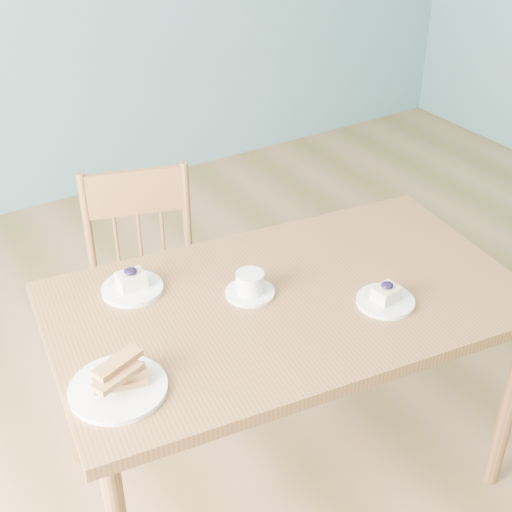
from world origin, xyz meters
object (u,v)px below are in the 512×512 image
biscotti_plate (117,383)px  cheesecake_plate_near (386,298)px  cheesecake_plate_far (132,285)px  dining_chair (147,289)px  coffee_cup (250,285)px  dining_table (287,317)px

biscotti_plate → cheesecake_plate_near: bearing=-4.9°
cheesecake_plate_near → cheesecake_plate_far: size_ratio=0.92×
cheesecake_plate_far → biscotti_plate: size_ratio=0.75×
dining_chair → coffee_cup: dining_chair is taller
cheesecake_plate_far → biscotti_plate: biscotti_plate is taller
dining_table → coffee_cup: (-0.08, 0.07, 0.10)m
dining_table → dining_chair: (-0.18, 0.63, -0.21)m
dining_table → coffee_cup: coffee_cup is taller
cheesecake_plate_far → biscotti_plate: 0.42m
cheesecake_plate_far → dining_chair: bearing=62.8°
cheesecake_plate_far → dining_table: bearing=-36.1°
cheesecake_plate_far → coffee_cup: (0.28, -0.20, 0.01)m
dining_table → coffee_cup: size_ratio=10.07×
dining_table → coffee_cup: 0.15m
coffee_cup → biscotti_plate: 0.51m
dining_chair → dining_table: bearing=-57.0°
coffee_cup → dining_table: bearing=-63.1°
cheesecake_plate_near → biscotti_plate: size_ratio=0.69×
dining_chair → coffee_cup: 0.65m
dining_chair → cheesecake_plate_near: dining_chair is taller
cheesecake_plate_near → coffee_cup: bearing=141.4°
coffee_cup → biscotti_plate: biscotti_plate is taller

